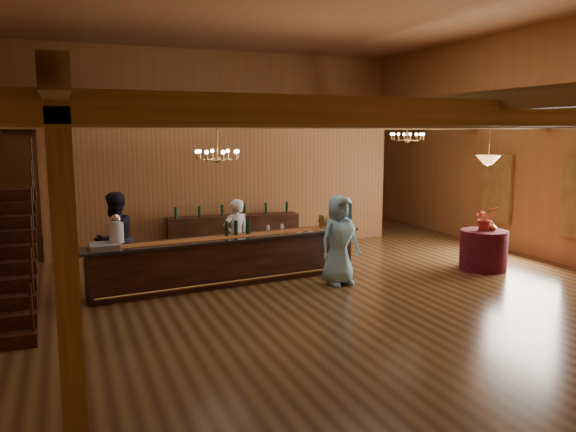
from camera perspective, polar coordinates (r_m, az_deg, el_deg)
name	(u,v)px	position (r m, az deg, el deg)	size (l,w,h in m)	color
floor	(301,277)	(11.73, 1.37, -6.26)	(14.00, 14.00, 0.00)	brown
ceiling	(302,1)	(11.62, 1.47, 20.98)	(14.00, 14.00, 0.00)	olive
wall_back	(214,140)	(17.99, -7.50, 7.69)	(12.00, 0.10, 5.50)	#966231
wall_right	(531,142)	(14.78, 23.48, 6.89)	(0.10, 14.00, 5.50)	#966231
beam_grid	(292,120)	(11.81, 0.44, 9.73)	(11.90, 13.90, 0.39)	#A87C3E
support_posts	(312,204)	(10.98, 2.43, 1.22)	(9.20, 10.20, 3.20)	#A87C3E
partition_wall	(230,189)	(14.55, -5.88, 2.79)	(9.00, 0.18, 3.10)	brown
window_right_back	(497,188)	(15.54, 20.48, 2.66)	(0.12, 1.05, 1.75)	white
staircase	(2,260)	(9.93, -27.03, -4.01)	(1.00, 2.80, 2.00)	#411F12
backroom_boxes	(219,216)	(16.65, -7.04, -0.05)	(4.10, 0.60, 1.10)	#411F12
tasting_bar	(229,260)	(11.21, -5.97, -4.47)	(5.71, 1.29, 0.96)	#411F12
beverage_dispenser	(116,231)	(10.53, -17.04, -1.49)	(0.26, 0.26, 0.60)	silver
glass_rack_tray	(104,246)	(10.44, -18.15, -2.94)	(0.50, 0.50, 0.10)	gray
raffle_drum	(327,220)	(12.04, 3.96, -0.44)	(0.34, 0.24, 0.30)	brown
bar_bottle_0	(227,229)	(11.19, -6.24, -1.29)	(0.07, 0.07, 0.30)	black
bar_bottle_1	(236,228)	(11.26, -5.32, -1.22)	(0.07, 0.07, 0.30)	black
bar_bottle_2	(247,227)	(11.36, -4.16, -1.12)	(0.07, 0.07, 0.30)	black
bar_bottle_3	(248,227)	(11.37, -4.04, -1.11)	(0.07, 0.07, 0.30)	black
backbar_shelf	(234,233)	(14.21, -5.53, -1.77)	(3.29, 0.51, 0.92)	#411F12
round_table	(483,250)	(13.04, 19.23, -3.27)	(1.01, 1.01, 0.87)	maroon
chandelier_left	(217,154)	(10.40, -7.18, 6.23)	(0.80, 0.80, 0.77)	#A27E3F
chandelier_right	(407,137)	(13.95, 12.01, 7.90)	(0.80, 0.80, 0.47)	#A27E3F
pendant_lamp	(488,160)	(12.80, 19.66, 5.38)	(0.52, 0.52, 0.90)	#A27E3F
bartender	(236,236)	(12.01, -5.30, -2.04)	(0.58, 0.38, 1.59)	white
staff_second	(115,240)	(11.39, -17.18, -2.30)	(0.90, 0.70, 1.86)	black
guest	(339,240)	(11.08, 5.25, -2.44)	(0.87, 0.57, 1.79)	#85C7E6
floor_plant	(300,220)	(15.56, 1.19, -0.45)	(0.62, 0.50, 1.13)	#296E24
table_flowers	(485,218)	(12.92, 19.42, -0.21)	(0.48, 0.42, 0.54)	#A42719
table_vase	(493,224)	(12.95, 20.08, -0.81)	(0.14, 0.14, 0.28)	#A27E3F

